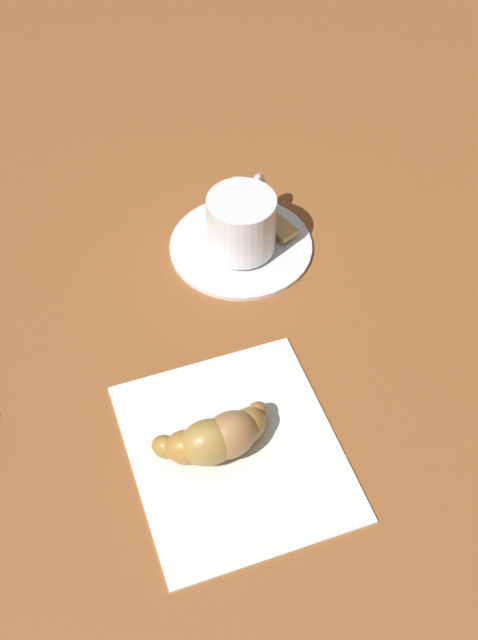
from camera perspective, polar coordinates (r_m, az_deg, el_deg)
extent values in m
plane|color=brown|center=(0.71, 0.61, -0.33)|extent=(1.80, 1.80, 0.00)
cylinder|color=white|center=(0.78, 0.24, 5.31)|extent=(0.14, 0.14, 0.01)
cylinder|color=white|center=(0.75, 0.38, 6.78)|extent=(0.06, 0.06, 0.06)
cylinder|color=black|center=(0.74, 0.39, 7.70)|extent=(0.05, 0.05, 0.00)
torus|color=white|center=(0.78, 1.21, 8.76)|extent=(0.04, 0.02, 0.04)
cube|color=silver|center=(0.80, -0.17, 7.70)|extent=(0.10, 0.01, 0.00)
ellipsoid|color=silver|center=(0.76, -0.08, 4.63)|extent=(0.03, 0.02, 0.01)
cube|color=tan|center=(0.79, 2.20, 7.03)|extent=(0.06, 0.05, 0.01)
cube|color=white|center=(0.64, -0.30, -9.14)|extent=(0.22, 0.20, 0.00)
ellipsoid|color=#A37434|center=(0.63, -5.15, -8.85)|extent=(0.03, 0.03, 0.02)
ellipsoid|color=#AB7734|center=(0.62, -3.67, -8.90)|extent=(0.03, 0.04, 0.03)
ellipsoid|color=#A8833F|center=(0.62, -2.13, -8.56)|extent=(0.04, 0.05, 0.04)
ellipsoid|color=#AC7648|center=(0.62, -0.67, -8.06)|extent=(0.05, 0.06, 0.04)
ellipsoid|color=#AC7C36|center=(0.63, 0.52, -7.46)|extent=(0.04, 0.04, 0.03)
ellipsoid|color=#A97043|center=(0.64, 1.34, -6.64)|extent=(0.03, 0.03, 0.02)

